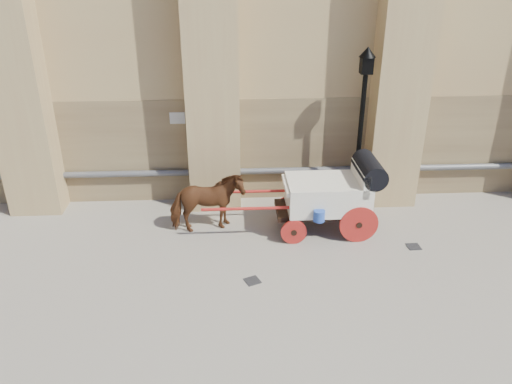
{
  "coord_description": "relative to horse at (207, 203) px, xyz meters",
  "views": [
    {
      "loc": [
        -0.54,
        -9.39,
        6.53
      ],
      "look_at": [
        0.07,
        2.04,
        1.1
      ],
      "focal_mm": 35.0,
      "sensor_mm": 36.0,
      "label": 1
    }
  ],
  "objects": [
    {
      "name": "ground",
      "position": [
        1.19,
        -2.1,
        -0.79
      ],
      "size": [
        90.0,
        90.0,
        0.0
      ],
      "primitive_type": "plane",
      "color": "slate",
      "rests_on": "ground"
    },
    {
      "name": "horse",
      "position": [
        0.0,
        0.0,
        0.0
      ],
      "size": [
        2.01,
        1.23,
        1.58
      ],
      "primitive_type": "imported",
      "rotation": [
        0.0,
        0.0,
        1.78
      ],
      "color": "brown",
      "rests_on": "ground"
    },
    {
      "name": "drain_grate_near",
      "position": [
        1.05,
        -2.34,
        -0.78
      ],
      "size": [
        0.42,
        0.42,
        0.01
      ],
      "primitive_type": "cube",
      "rotation": [
        0.0,
        0.0,
        0.41
      ],
      "color": "black",
      "rests_on": "ground"
    },
    {
      "name": "street_lamp",
      "position": [
        4.09,
        1.0,
        1.62
      ],
      "size": [
        0.42,
        0.42,
        4.51
      ],
      "color": "black",
      "rests_on": "ground"
    },
    {
      "name": "drain_grate_far",
      "position": [
        5.12,
        -1.11,
        -0.78
      ],
      "size": [
        0.33,
        0.33,
        0.01
      ],
      "primitive_type": "cube",
      "rotation": [
        0.0,
        0.0,
        0.04
      ],
      "color": "black",
      "rests_on": "ground"
    },
    {
      "name": "carriage",
      "position": [
        3.23,
        -0.12,
        0.28
      ],
      "size": [
        4.54,
        1.61,
        1.98
      ],
      "rotation": [
        0.0,
        0.0,
        0.0
      ],
      "color": "black",
      "rests_on": "ground"
    }
  ]
}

